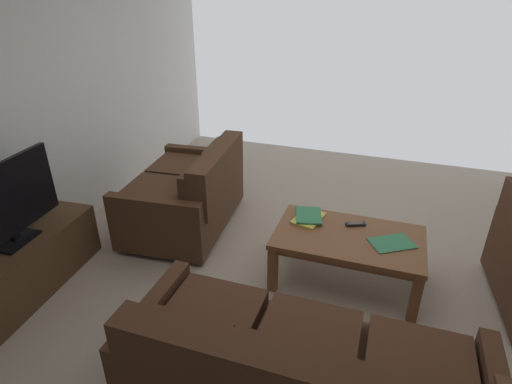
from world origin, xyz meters
The scene contains 10 objects.
ground_plane centered at (0.00, 0.00, 0.00)m, with size 4.91×5.91×0.01m, color tan.
wall_right centered at (2.46, 0.00, 1.30)m, with size 0.12×5.91×2.61m, color white.
sofa_main centered at (-0.20, 1.22, 0.35)m, with size 1.92×0.83×0.80m.
loveseat_near centered at (1.31, -0.48, 0.36)m, with size 0.98×1.37×0.84m.
coffee_table centered at (-0.27, -0.11, 0.37)m, with size 1.14×0.68×0.44m.
tv_stand centered at (2.09, 0.80, 0.23)m, with size 0.54×1.32×0.45m.
flat_tv centered at (2.09, 0.80, 0.78)m, with size 0.22×0.96×0.62m.
book_stack centered at (0.08, -0.26, 0.46)m, with size 0.27×0.34×0.04m.
tv_remote centered at (-0.30, -0.28, 0.45)m, with size 0.16×0.10×0.02m.
loose_magazine centered at (-0.59, -0.10, 0.44)m, with size 0.21×0.32×0.01m, color #337F51.
Camera 1 is at (-0.46, 2.70, 2.21)m, focal length 29.27 mm.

